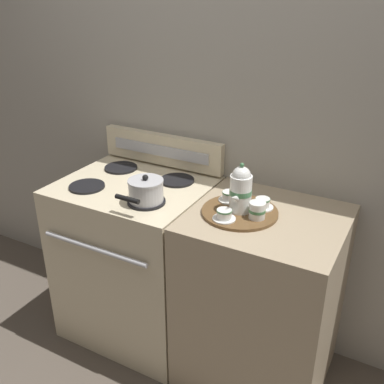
# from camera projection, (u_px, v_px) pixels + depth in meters

# --- Properties ---
(ground_plane) EXTENTS (6.00, 6.00, 0.00)m
(ground_plane) POSITION_uv_depth(u_px,v_px,m) (192.00, 344.00, 2.52)
(ground_plane) COLOR brown
(wall_back) EXTENTS (6.00, 0.05, 2.20)m
(wall_back) POSITION_uv_depth(u_px,v_px,m) (223.00, 140.00, 2.32)
(wall_back) COLOR #9E998E
(wall_back) RESTS_ON ground
(stove) EXTENTS (0.74, 0.65, 0.92)m
(stove) POSITION_uv_depth(u_px,v_px,m) (137.00, 259.00, 2.47)
(stove) COLOR beige
(stove) RESTS_ON ground
(control_panel) EXTENTS (0.73, 0.05, 0.17)m
(control_panel) POSITION_uv_depth(u_px,v_px,m) (162.00, 149.00, 2.47)
(control_panel) COLOR beige
(control_panel) RESTS_ON stove
(side_counter) EXTENTS (0.68, 0.63, 0.91)m
(side_counter) POSITION_uv_depth(u_px,v_px,m) (261.00, 299.00, 2.16)
(side_counter) COLOR tan
(side_counter) RESTS_ON ground
(saucepan) EXTENTS (0.16, 0.23, 0.13)m
(saucepan) POSITION_uv_depth(u_px,v_px,m) (146.00, 190.00, 2.06)
(saucepan) COLOR #B7B7BC
(saucepan) RESTS_ON stove
(serving_tray) EXTENTS (0.34, 0.34, 0.01)m
(serving_tray) POSITION_uv_depth(u_px,v_px,m) (240.00, 212.00, 1.99)
(serving_tray) COLOR brown
(serving_tray) RESTS_ON side_counter
(teapot) EXTENTS (0.10, 0.16, 0.23)m
(teapot) POSITION_uv_depth(u_px,v_px,m) (241.00, 189.00, 1.94)
(teapot) COLOR white
(teapot) RESTS_ON serving_tray
(teacup_left) EXTENTS (0.10, 0.10, 0.05)m
(teacup_left) POSITION_uv_depth(u_px,v_px,m) (262.00, 203.00, 2.00)
(teacup_left) COLOR white
(teacup_left) RESTS_ON serving_tray
(teacup_right) EXTENTS (0.10, 0.10, 0.05)m
(teacup_right) POSITION_uv_depth(u_px,v_px,m) (229.00, 196.00, 2.07)
(teacup_right) COLOR white
(teacup_right) RESTS_ON serving_tray
(teacup_front) EXTENTS (0.10, 0.10, 0.05)m
(teacup_front) POSITION_uv_depth(u_px,v_px,m) (224.00, 215.00, 1.91)
(teacup_front) COLOR white
(teacup_front) RESTS_ON serving_tray
(creamer_jug) EXTENTS (0.07, 0.07, 0.07)m
(creamer_jug) POSITION_uv_depth(u_px,v_px,m) (257.00, 210.00, 1.91)
(creamer_jug) COLOR white
(creamer_jug) RESTS_ON serving_tray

